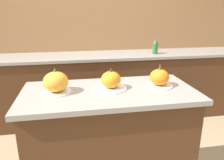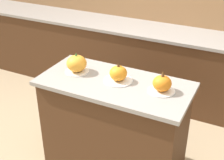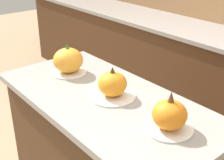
{
  "view_description": "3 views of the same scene",
  "coord_description": "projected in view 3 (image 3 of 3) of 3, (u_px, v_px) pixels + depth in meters",
  "views": [
    {
      "loc": [
        -0.24,
        -1.45,
        1.49
      ],
      "look_at": [
        0.02,
        0.02,
        1.01
      ],
      "focal_mm": 35.0,
      "sensor_mm": 36.0,
      "label": 1
    },
    {
      "loc": [
        0.97,
        -1.99,
        2.15
      ],
      "look_at": [
        -0.0,
        -0.04,
        0.98
      ],
      "focal_mm": 50.0,
      "sensor_mm": 36.0,
      "label": 2
    },
    {
      "loc": [
        1.08,
        -0.84,
        1.68
      ],
      "look_at": [
        0.01,
        0.04,
        1.03
      ],
      "focal_mm": 50.0,
      "sensor_mm": 36.0,
      "label": 3
    }
  ],
  "objects": [
    {
      "name": "pumpkin_cake_center",
      "position": [
        112.0,
        86.0,
        1.54
      ],
      "size": [
        0.24,
        0.24,
        0.16
      ],
      "color": "white",
      "rests_on": "kitchen_island"
    },
    {
      "name": "pumpkin_cake_right",
      "position": [
        169.0,
        116.0,
        1.28
      ],
      "size": [
        0.21,
        0.21,
        0.18
      ],
      "color": "white",
      "rests_on": "kitchen_island"
    },
    {
      "name": "pumpkin_cake_left",
      "position": [
        68.0,
        61.0,
        1.8
      ],
      "size": [
        0.21,
        0.21,
        0.18
      ],
      "color": "white",
      "rests_on": "kitchen_island"
    }
  ]
}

